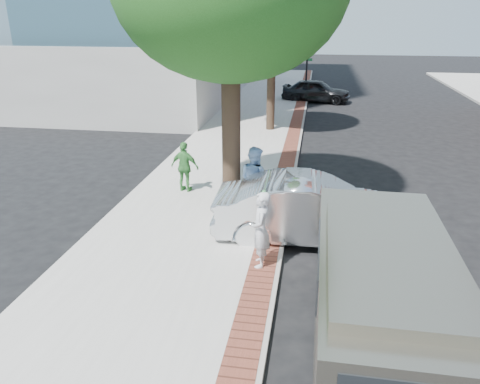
% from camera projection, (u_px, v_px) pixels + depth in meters
% --- Properties ---
extents(ground, '(120.00, 120.00, 0.00)m').
position_uv_depth(ground, '(242.00, 242.00, 11.95)').
color(ground, black).
rests_on(ground, ground).
extents(sidewalk, '(5.00, 60.00, 0.15)m').
position_uv_depth(sidewalk, '(236.00, 152.00, 19.52)').
color(sidewalk, '#9E9991').
rests_on(sidewalk, ground).
extents(brick_strip, '(0.60, 60.00, 0.01)m').
position_uv_depth(brick_strip, '(289.00, 152.00, 19.16)').
color(brick_strip, brown).
rests_on(brick_strip, sidewalk).
extents(curb, '(0.10, 60.00, 0.15)m').
position_uv_depth(curb, '(298.00, 154.00, 19.14)').
color(curb, gray).
rests_on(curb, ground).
extents(office_base, '(18.20, 22.20, 4.00)m').
position_uv_depth(office_base, '(111.00, 65.00, 33.47)').
color(office_base, gray).
rests_on(office_base, ground).
extents(signal_near, '(0.70, 0.15, 3.80)m').
position_uv_depth(signal_near, '(307.00, 65.00, 31.29)').
color(signal_near, black).
rests_on(signal_near, ground).
extents(tree_far, '(4.80, 4.80, 7.14)m').
position_uv_depth(tree_far, '(273.00, 18.00, 21.19)').
color(tree_far, black).
rests_on(tree_far, sidewalk).
extents(parking_meter, '(0.12, 0.32, 1.47)m').
position_uv_depth(parking_meter, '(263.00, 208.00, 10.94)').
color(parking_meter, gray).
rests_on(parking_meter, sidewalk).
extents(person_gray, '(0.48, 0.68, 1.75)m').
position_uv_depth(person_gray, '(261.00, 230.00, 10.27)').
color(person_gray, silver).
rests_on(person_gray, sidewalk).
extents(person_officer, '(1.17, 1.15, 1.90)m').
position_uv_depth(person_officer, '(255.00, 179.00, 13.15)').
color(person_officer, '#95BBE6').
rests_on(person_officer, sidewalk).
extents(person_green, '(1.00, 0.57, 1.60)m').
position_uv_depth(person_green, '(185.00, 167.00, 14.72)').
color(person_green, '#408E41').
rests_on(person_green, sidewalk).
extents(sedan_silver, '(5.10, 1.94, 1.66)m').
position_uv_depth(sedan_silver, '(314.00, 210.00, 11.79)').
color(sedan_silver, silver).
rests_on(sedan_silver, ground).
extents(bg_car, '(4.59, 2.34, 1.49)m').
position_uv_depth(bg_car, '(316.00, 91.00, 30.59)').
color(bg_car, black).
rests_on(bg_car, ground).
extents(van, '(2.24, 5.72, 2.10)m').
position_uv_depth(van, '(382.00, 286.00, 7.94)').
color(van, gray).
rests_on(van, ground).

